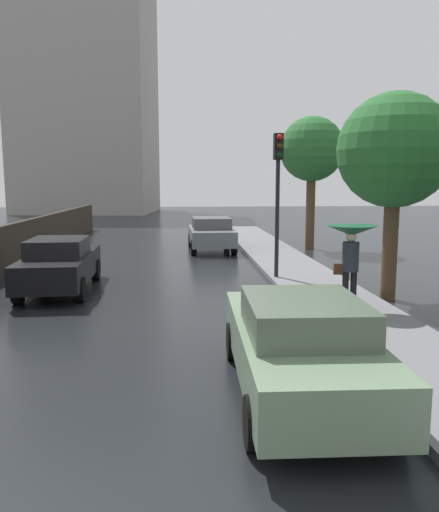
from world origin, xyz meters
TOP-DOWN VIEW (x-y plane):
  - car_green_mid_road at (2.95, 4.37)m, footprint 1.85×4.43m
  - car_grey_far_ahead at (2.66, 19.51)m, footprint 1.96×3.93m
  - car_black_behind_camera at (-1.94, 11.61)m, footprint 1.82×4.42m
  - pedestrian_with_umbrella_near at (5.08, 8.56)m, footprint 1.12×1.12m
  - traffic_light at (4.19, 12.47)m, footprint 0.26×0.39m
  - street_tree_near at (7.05, 19.66)m, footprint 2.79×2.79m
  - street_tree_mid at (6.56, 9.93)m, footprint 2.79×2.79m
  - distant_tower at (-7.64, 48.95)m, footprint 13.53×11.20m

SIDE VIEW (x-z plane):
  - car_green_mid_road at x=2.95m, z-range 0.02..1.46m
  - car_black_behind_camera at x=-1.94m, z-range 0.02..1.48m
  - car_grey_far_ahead at x=2.66m, z-range 0.04..1.48m
  - pedestrian_with_umbrella_near at x=5.08m, z-range 0.72..2.59m
  - traffic_light at x=4.19m, z-range 0.96..5.16m
  - street_tree_mid at x=6.56m, z-range 1.12..6.23m
  - street_tree_near at x=7.05m, z-range 1.43..7.20m
  - distant_tower at x=-7.64m, z-range -2.48..26.57m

